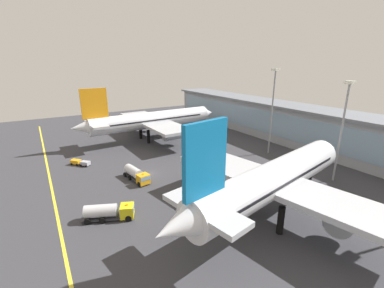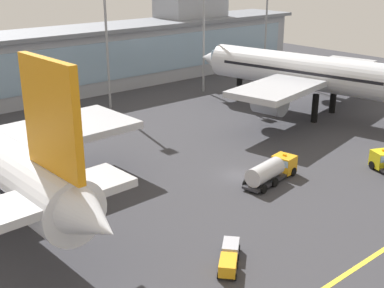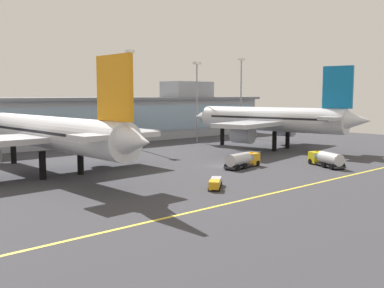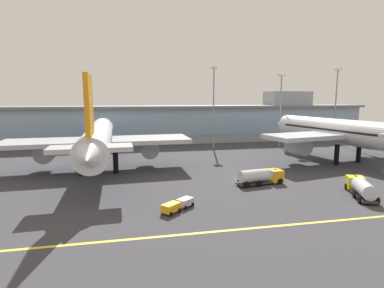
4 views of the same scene
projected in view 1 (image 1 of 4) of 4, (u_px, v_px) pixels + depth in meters
The scene contains 10 objects.
ground_plane at pixel (150, 174), 66.17m from camera, with size 182.74×182.74×0.00m, color #38383D.
taxiway_centreline_stripe at pixel (53, 196), 55.28m from camera, with size 146.19×0.50×0.01m, color yellow.
terminal_building at pixel (297, 124), 89.08m from camera, with size 133.53×14.00×18.28m.
airliner_near_left at pixel (152, 120), 93.63m from camera, with size 39.87×54.42×19.42m.
airliner_near_right at pixel (273, 180), 45.43m from camera, with size 41.19×49.14×20.46m.
fuel_tanker_truck at pixel (110, 211), 46.74m from camera, with size 5.91×9.26×2.90m.
baggage_tug_near at pixel (80, 162), 71.48m from camera, with size 5.24×4.84×1.40m.
service_truck_far at pixel (137, 174), 62.10m from camera, with size 9.32×4.16×2.90m.
apron_light_mast_west at pixel (344, 118), 58.02m from camera, with size 1.80×1.80×23.29m.
apron_light_mast_east at pixel (273, 100), 76.36m from camera, with size 1.80×1.80×25.39m.
Camera 1 is at (57.56, -22.43, 27.07)m, focal length 24.41 mm.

